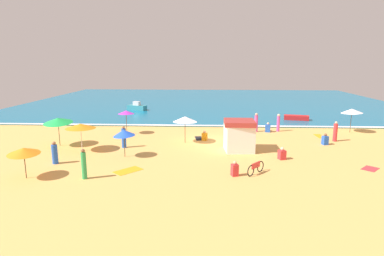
% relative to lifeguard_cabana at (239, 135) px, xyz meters
% --- Properties ---
extents(ground_plane, '(60.00, 60.00, 0.00)m').
position_rel_lifeguard_cabana_xyz_m(ground_plane, '(-2.11, 3.12, -1.23)').
color(ground_plane, '#E0A856').
extents(ocean_water, '(60.00, 44.00, 0.10)m').
position_rel_lifeguard_cabana_xyz_m(ocean_water, '(-2.11, 31.12, -1.18)').
color(ocean_water, '#146B93').
rests_on(ocean_water, ground_plane).
extents(wave_breaker_foam, '(57.00, 0.70, 0.01)m').
position_rel_lifeguard_cabana_xyz_m(wave_breaker_foam, '(-2.11, 9.42, -1.13)').
color(wave_breaker_foam, white).
rests_on(wave_breaker_foam, ocean_water).
extents(lifeguard_cabana, '(2.32, 2.34, 2.42)m').
position_rel_lifeguard_cabana_xyz_m(lifeguard_cabana, '(0.00, 0.00, 0.00)').
color(lifeguard_cabana, white).
rests_on(lifeguard_cabana, ground_plane).
extents(beach_umbrella_0, '(2.69, 2.69, 2.30)m').
position_rel_lifeguard_cabana_xyz_m(beach_umbrella_0, '(-4.37, 2.33, 0.82)').
color(beach_umbrella_0, '#4C3823').
rests_on(beach_umbrella_0, ground_plane).
extents(beach_umbrella_1, '(2.22, 2.21, 2.09)m').
position_rel_lifeguard_cabana_xyz_m(beach_umbrella_1, '(-8.50, -2.09, 0.57)').
color(beach_umbrella_1, '#4C3823').
rests_on(beach_umbrella_1, ground_plane).
extents(beach_umbrella_2, '(2.46, 2.45, 2.40)m').
position_rel_lifeguard_cabana_xyz_m(beach_umbrella_2, '(11.55, 7.15, 0.90)').
color(beach_umbrella_2, '#4C3823').
rests_on(beach_umbrella_2, ground_plane).
extents(beach_umbrella_3, '(2.71, 2.71, 2.17)m').
position_rel_lifeguard_cabana_xyz_m(beach_umbrella_3, '(-12.25, -0.66, 0.75)').
color(beach_umbrella_3, silver).
rests_on(beach_umbrella_3, ground_plane).
extents(beach_umbrella_4, '(2.33, 2.34, 1.95)m').
position_rel_lifeguard_cabana_xyz_m(beach_umbrella_4, '(-13.30, -6.76, 0.46)').
color(beach_umbrella_4, '#4C3823').
rests_on(beach_umbrella_4, ground_plane).
extents(beach_umbrella_5, '(1.95, 1.95, 2.29)m').
position_rel_lifeguard_cabana_xyz_m(beach_umbrella_5, '(-10.21, 5.40, 0.88)').
color(beach_umbrella_5, '#4C3823').
rests_on(beach_umbrella_5, ground_plane).
extents(beach_umbrella_6, '(2.34, 2.37, 2.48)m').
position_rel_lifeguard_cabana_xyz_m(beach_umbrella_6, '(-14.67, 0.76, 0.90)').
color(beach_umbrella_6, '#4C3823').
rests_on(beach_umbrella_6, ground_plane).
extents(parked_bicycle, '(1.23, 1.42, 0.76)m').
position_rel_lifeguard_cabana_xyz_m(parked_bicycle, '(0.57, -5.29, -0.85)').
color(parked_bicycle, black).
rests_on(parked_bicycle, ground_plane).
extents(beachgoer_0, '(0.57, 0.57, 0.96)m').
position_rel_lifeguard_cabana_xyz_m(beachgoer_0, '(3.50, 6.96, -0.83)').
color(beachgoer_0, blue).
rests_on(beachgoer_0, ground_plane).
extents(beachgoer_1, '(0.41, 0.41, 1.76)m').
position_rel_lifeguard_cabana_xyz_m(beachgoer_1, '(8.68, 3.44, -0.41)').
color(beachgoer_1, red).
rests_on(beachgoer_1, ground_plane).
extents(beachgoer_2, '(0.47, 0.47, 1.88)m').
position_rel_lifeguard_cabana_xyz_m(beachgoer_2, '(2.35, 7.04, -0.34)').
color(beachgoer_2, '#D84CA5').
rests_on(beachgoer_2, ground_plane).
extents(beachgoer_3, '(0.49, 0.49, 0.95)m').
position_rel_lifeguard_cabana_xyz_m(beachgoer_3, '(-0.77, -5.75, -0.82)').
color(beachgoer_3, red).
rests_on(beachgoer_3, ground_plane).
extents(beachgoer_4, '(0.57, 0.57, 0.90)m').
position_rel_lifeguard_cabana_xyz_m(beachgoer_4, '(2.87, -2.16, -0.86)').
color(beachgoer_4, red).
rests_on(beachgoer_4, ground_plane).
extents(beachgoer_5, '(0.36, 0.36, 1.85)m').
position_rel_lifeguard_cabana_xyz_m(beachgoer_5, '(-9.76, -6.68, -0.35)').
color(beachgoer_5, green).
rests_on(beachgoer_5, ground_plane).
extents(beachgoer_6, '(0.52, 0.52, 0.97)m').
position_rel_lifeguard_cabana_xyz_m(beachgoer_6, '(7.40, 2.18, -0.82)').
color(beachgoer_6, blue).
rests_on(beachgoer_6, ground_plane).
extents(beachgoer_7, '(0.51, 0.51, 1.78)m').
position_rel_lifeguard_cabana_xyz_m(beachgoer_7, '(-9.21, 0.46, -0.40)').
color(beachgoer_7, blue).
rests_on(beachgoer_7, ground_plane).
extents(beachgoer_8, '(0.40, 0.40, 1.68)m').
position_rel_lifeguard_cabana_xyz_m(beachgoer_8, '(0.32, 5.28, -0.44)').
color(beachgoer_8, red).
rests_on(beachgoer_8, ground_plane).
extents(beachgoer_9, '(0.30, 0.30, 1.76)m').
position_rel_lifeguard_cabana_xyz_m(beachgoer_9, '(4.58, 7.34, -0.37)').
color(beachgoer_9, '#D84CA5').
rests_on(beachgoer_9, ground_plane).
extents(beachgoer_10, '(0.54, 0.54, 1.56)m').
position_rel_lifeguard_cabana_xyz_m(beachgoer_10, '(-12.85, -3.92, -0.51)').
color(beachgoer_10, blue).
rests_on(beachgoer_10, ground_plane).
extents(beachgoer_11, '(0.53, 0.53, 0.89)m').
position_rel_lifeguard_cabana_xyz_m(beachgoer_11, '(-2.71, 3.22, -0.86)').
color(beachgoer_11, orange).
rests_on(beachgoer_11, ground_plane).
extents(beach_towel_0, '(1.41, 1.42, 0.01)m').
position_rel_lifeguard_cabana_xyz_m(beach_towel_0, '(8.18, -4.00, -1.23)').
color(beach_towel_0, red).
rests_on(beach_towel_0, ground_plane).
extents(beach_towel_1, '(0.86, 1.74, 0.01)m').
position_rel_lifeguard_cabana_xyz_m(beach_towel_1, '(-3.23, 3.89, -1.23)').
color(beach_towel_1, black).
rests_on(beach_towel_1, ground_plane).
extents(beach_towel_2, '(0.71, 1.73, 0.01)m').
position_rel_lifeguard_cabana_xyz_m(beach_towel_2, '(8.03, 5.30, -1.23)').
color(beach_towel_2, orange).
rests_on(beach_towel_2, ground_plane).
extents(beach_towel_3, '(1.91, 1.96, 0.01)m').
position_rel_lifeguard_cabana_xyz_m(beach_towel_3, '(-7.52, -5.14, -1.23)').
color(beach_towel_3, orange).
rests_on(beach_towel_3, ground_plane).
extents(small_boat_0, '(2.92, 1.95, 1.21)m').
position_rel_lifeguard_cabana_xyz_m(small_boat_0, '(-12.43, 20.14, -0.71)').
color(small_boat_0, teal).
rests_on(small_boat_0, ocean_water).
extents(small_boat_1, '(2.94, 1.60, 0.52)m').
position_rel_lifeguard_cabana_xyz_m(small_boat_1, '(7.97, 13.37, -0.87)').
color(small_boat_1, red).
rests_on(small_boat_1, ocean_water).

